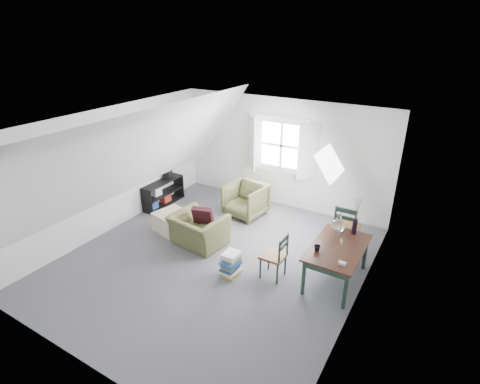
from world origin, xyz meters
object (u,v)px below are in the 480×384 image
Objects in this scene: armchair_far at (245,215)px; magazine_stack at (231,264)px; armchair_near at (199,244)px; ottoman at (172,222)px; dining_chair_far at (346,227)px; dining_chair_near at (275,255)px; media_shelf at (161,194)px; dining_table at (338,251)px.

armchair_far is 1.89× the size of magazine_stack.
ottoman reaches higher than armchair_near.
dining_chair_far is 2.27m from magazine_stack.
dining_chair_near reaches higher than media_shelf.
dining_table is at bearing -19.63° from armchair_far.
armchair_far is 2.36m from dining_chair_near.
ottoman is at bearing 176.32° from dining_table.
dining_table is at bearing 25.80° from magazine_stack.
dining_table reaches higher than armchair_near.
media_shelf is at bearing 141.29° from ottoman.
ottoman is at bearing -1.00° from dining_chair_far.
ottoman is at bearing 159.99° from magazine_stack.
dining_table is 4.52m from media_shelf.
dining_chair_near is at bearing -159.91° from dining_table.
media_shelf reaches higher than magazine_stack.
dining_table is at bearing -169.23° from armchair_near.
ottoman reaches higher than armchair_far.
armchair_far is at bearing 147.27° from dining_table.
armchair_near is at bearing -87.75° from armchair_far.
ottoman is 0.52× the size of media_shelf.
armchair_near is 1.19× the size of armchair_far.
dining_chair_near is at bearing 26.78° from magazine_stack.
armchair_far is 0.85× the size of dining_chair_far.
dining_chair_near reaches higher than magazine_stack.
magazine_stack reaches higher than armchair_near.
magazine_stack is (-0.66, -0.33, -0.21)m from dining_chair_near.
armchair_near is 1.20m from magazine_stack.
media_shelf is (-1.98, -0.56, 0.27)m from armchair_far.
dining_chair_near is 3.73m from media_shelf.
armchair_near is at bearing -80.50° from dining_chair_near.
media_shelf is (-4.45, 0.74, -0.31)m from dining_table.
dining_chair_far is at bearing 167.30° from dining_chair_near.
dining_chair_near reaches higher than ottoman.
dining_chair_near is 1.91× the size of magazine_stack.
magazine_stack is at bearing 159.41° from armchair_near.
armchair_far is 1.34× the size of ottoman.
ottoman is 3.45m from dining_table.
ottoman is 0.63× the size of dining_chair_far.
magazine_stack is (2.88, -1.50, -0.05)m from media_shelf.
ottoman is 1.41× the size of magazine_stack.
media_shelf reaches higher than armchair_far.
ottoman is 1.98m from magazine_stack.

